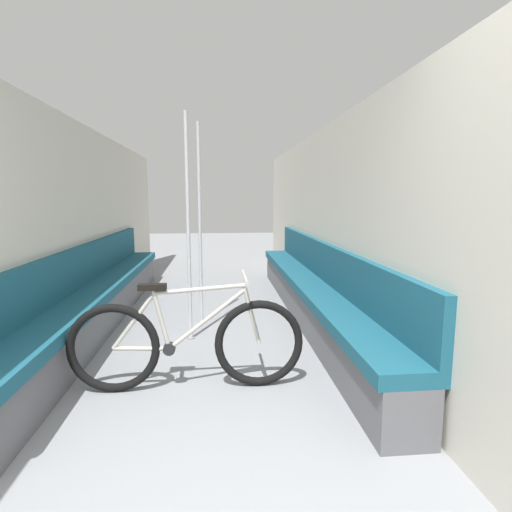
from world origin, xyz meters
name	(u,v)px	position (x,y,z in m)	size (l,w,h in m)	color
wall_left	(66,227)	(-1.44, 3.13, 1.13)	(0.10, 9.46, 2.25)	beige
wall_right	(338,225)	(1.44, 3.13, 1.13)	(0.10, 9.46, 2.25)	beige
bench_seat_row_left	(99,298)	(-1.20, 3.34, 0.31)	(0.41, 5.08, 0.91)	#5B5B60
bench_seat_row_right	(311,293)	(1.20, 3.34, 0.31)	(0.41, 5.08, 0.91)	#5B5B60
bicycle	(187,343)	(-0.11, 1.72, 0.35)	(1.73, 0.46, 0.86)	black
grab_pole_near	(188,232)	(-0.16, 2.80, 1.09)	(0.08, 0.08, 2.23)	gray
grab_pole_far	(200,228)	(-0.07, 3.33, 1.09)	(0.08, 0.08, 2.23)	gray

